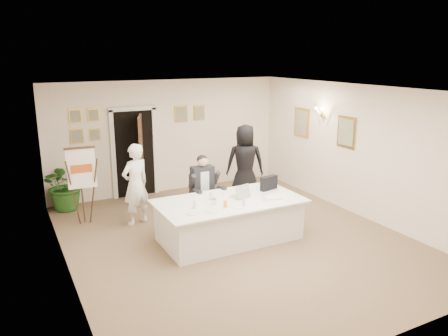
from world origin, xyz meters
The scene contains 28 objects.
floor centered at (0.00, 0.00, 0.00)m, with size 7.00×7.00×0.00m, color brown.
ceiling centered at (0.00, 0.00, 2.80)m, with size 6.00×7.00×0.02m, color white.
wall_back centered at (0.00, 3.50, 1.40)m, with size 6.00×0.10×2.80m, color #F3E2CD.
wall_front centered at (0.00, -3.50, 1.40)m, with size 6.00×0.10×2.80m, color #F3E2CD.
wall_left centered at (-3.00, 0.00, 1.40)m, with size 0.10×7.00×2.80m, color #F3E2CD.
wall_right centered at (3.00, 0.00, 1.40)m, with size 0.10×7.00×2.80m, color #F3E2CD.
doorway centered at (-0.88, 3.32, 1.04)m, with size 1.14×0.86×2.20m.
pictures_back_wall centered at (-0.80, 3.47, 1.85)m, with size 3.40×0.06×0.80m, color gold, non-canonical shape.
pictures_right_wall centered at (2.97, 1.20, 1.75)m, with size 0.06×2.20×0.80m, color gold, non-canonical shape.
wall_sconce centered at (2.90, 1.20, 2.10)m, with size 0.20×0.30×0.24m, color gold, non-canonical shape.
conference_table centered at (-0.11, 0.05, 0.39)m, with size 2.70×1.44×0.78m.
seated_man centered at (-0.17, 1.06, 0.72)m, with size 0.62×0.66×1.44m, color black, non-canonical shape.
flip_chart centered at (-2.39, 2.07, 0.74)m, with size 0.56×0.37×1.60m.
standing_man centered at (-1.43, 1.60, 0.84)m, with size 0.62×0.40×1.69m, color white.
standing_woman centered at (1.31, 1.92, 0.91)m, with size 0.89×0.58×1.83m, color black.
potted_palm centered at (-2.56, 3.20, 0.59)m, with size 1.06×0.92×1.18m, color #22551C.
laptop centered at (0.17, 0.15, 0.91)m, with size 0.34×0.36×0.28m, color #B7BABC, non-canonical shape.
laptop_bag centered at (0.90, 0.26, 0.91)m, with size 0.40×0.11×0.28m, color black.
paper_stack centered at (0.67, -0.24, 0.79)m, with size 0.30×0.21×0.03m, color white.
plate_left centered at (-1.01, -0.30, 0.78)m, with size 0.21×0.21×0.01m, color white.
plate_mid centered at (-0.65, -0.32, 0.78)m, with size 0.24×0.24×0.01m, color white.
plate_near centered at (-0.16, -0.37, 0.78)m, with size 0.22×0.22×0.01m, color white.
glass_a centered at (-0.86, -0.06, 0.84)m, with size 0.07×0.07×0.14m, color silver.
glass_b centered at (-0.02, -0.33, 0.84)m, with size 0.06×0.06×0.14m, color silver.
glass_c centered at (0.44, -0.25, 0.84)m, with size 0.06×0.06×0.14m, color silver.
glass_d centered at (-0.39, 0.23, 0.84)m, with size 0.07×0.07×0.14m, color silver.
oj_glass centered at (-0.36, -0.27, 0.84)m, with size 0.07×0.07×0.13m, color #F8A314.
steel_jug centered at (-0.47, -0.05, 0.83)m, with size 0.09×0.09×0.11m, color silver.
Camera 1 is at (-3.73, -6.72, 3.40)m, focal length 35.00 mm.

